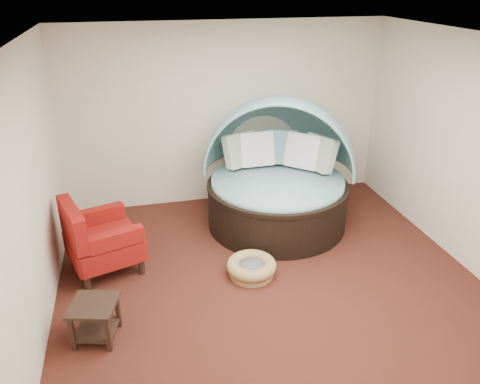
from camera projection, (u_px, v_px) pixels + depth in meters
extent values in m
plane|color=#431A13|center=(271.00, 283.00, 5.64)|extent=(5.00, 5.00, 0.00)
plane|color=beige|center=(227.00, 115.00, 7.25)|extent=(5.00, 0.00, 5.00)
plane|color=beige|center=(398.00, 333.00, 2.85)|extent=(5.00, 0.00, 5.00)
plane|color=beige|center=(28.00, 200.00, 4.52)|extent=(0.00, 5.00, 5.00)
plane|color=beige|center=(475.00, 157.00, 5.58)|extent=(0.00, 5.00, 5.00)
plane|color=white|center=(279.00, 41.00, 4.46)|extent=(5.00, 5.00, 0.00)
cylinder|color=black|center=(277.00, 205.00, 6.85)|extent=(2.59, 2.59, 0.61)
cylinder|color=black|center=(277.00, 185.00, 6.71)|extent=(2.61, 2.61, 0.06)
cylinder|color=#82B2B9|center=(277.00, 182.00, 6.69)|extent=(2.44, 2.44, 0.13)
cube|color=#3C6646|center=(240.00, 150.00, 6.94)|extent=(0.59, 0.48, 0.54)
cube|color=silver|center=(257.00, 149.00, 6.97)|extent=(0.52, 0.31, 0.54)
cube|color=#5D93A2|center=(280.00, 147.00, 7.05)|extent=(0.58, 0.45, 0.54)
cube|color=silver|center=(303.00, 151.00, 6.90)|extent=(0.57, 0.56, 0.54)
cube|color=#3C6646|center=(319.00, 153.00, 6.81)|extent=(0.48, 0.59, 0.54)
cylinder|color=olive|center=(251.00, 273.00, 5.78)|extent=(0.69, 0.69, 0.06)
torus|color=olive|center=(252.00, 266.00, 5.74)|extent=(0.78, 0.78, 0.16)
cylinder|color=#5B575B|center=(251.00, 267.00, 5.75)|extent=(0.47, 0.47, 0.09)
cylinder|color=black|center=(88.00, 283.00, 5.47)|extent=(0.10, 0.10, 0.20)
cylinder|color=black|center=(74.00, 257.00, 5.98)|extent=(0.10, 0.10, 0.20)
cylinder|color=black|center=(142.00, 267.00, 5.78)|extent=(0.10, 0.10, 0.20)
cylinder|color=black|center=(124.00, 243.00, 6.30)|extent=(0.10, 0.10, 0.20)
cube|color=maroon|center=(105.00, 245.00, 5.78)|extent=(1.05, 1.05, 0.29)
cube|color=maroon|center=(73.00, 224.00, 5.46)|extent=(0.40, 0.84, 0.49)
cube|color=maroon|center=(116.00, 239.00, 5.43)|extent=(0.67, 0.33, 0.20)
cube|color=maroon|center=(98.00, 215.00, 5.98)|extent=(0.67, 0.33, 0.20)
cube|color=black|center=(93.00, 305.00, 4.62)|extent=(0.55, 0.55, 0.04)
cube|color=black|center=(97.00, 329.00, 4.75)|extent=(0.48, 0.48, 0.03)
cube|color=black|center=(72.00, 334.00, 4.56)|extent=(0.05, 0.05, 0.39)
cube|color=black|center=(84.00, 310.00, 4.88)|extent=(0.05, 0.05, 0.39)
cube|color=black|center=(108.00, 335.00, 4.55)|extent=(0.05, 0.05, 0.39)
cube|color=black|center=(118.00, 311.00, 4.87)|extent=(0.05, 0.05, 0.39)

